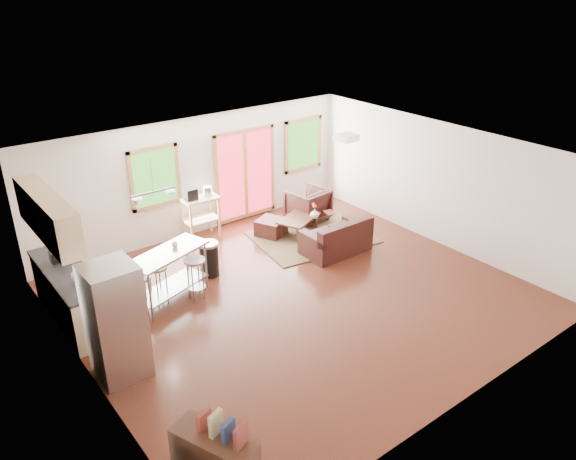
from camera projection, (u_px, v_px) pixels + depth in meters
floor at (298, 296)px, 10.15m from camera, size 7.50×7.00×0.02m
ceiling at (299, 157)px, 9.04m from camera, size 7.50×7.00×0.02m
back_wall at (197, 176)px, 12.11m from camera, size 7.50×0.02×2.60m
left_wall at (80, 303)px, 7.51m from camera, size 0.02×7.00×2.60m
right_wall at (440, 184)px, 11.67m from camera, size 0.02×7.00×2.60m
front_wall at (472, 324)px, 7.07m from camera, size 7.50×0.02×2.60m
window_left at (155, 177)px, 11.44m from camera, size 1.10×0.05×1.30m
french_doors at (245, 174)px, 12.82m from camera, size 1.60×0.05×2.10m
window_right at (303, 144)px, 13.59m from camera, size 1.10×0.05×1.30m
rug at (312, 237)px, 12.32m from camera, size 2.72×2.25×0.02m
loveseat at (337, 240)px, 11.56m from camera, size 1.39×0.79×0.74m
coffee_table at (299, 220)px, 12.37m from camera, size 1.15×0.94×0.40m
armchair at (308, 203)px, 13.01m from camera, size 0.92×0.87×0.85m
ottoman at (271, 227)px, 12.36m from camera, size 0.74×0.74×0.37m
vase at (315, 213)px, 12.27m from camera, size 0.20×0.21×0.34m
book at (326, 208)px, 12.45m from camera, size 0.21×0.07×0.28m
cabinets at (64, 272)px, 9.04m from camera, size 0.64×2.24×2.30m
refrigerator at (116, 321)px, 7.86m from camera, size 0.73×0.69×1.76m
island at (169, 267)px, 9.76m from camera, size 1.61×1.03×0.95m
cup at (175, 244)px, 9.78m from camera, size 0.13×0.12×0.11m
bar_stool_a at (141, 287)px, 9.26m from camera, size 0.40×0.40×0.80m
bar_stool_b at (158, 276)px, 9.65m from camera, size 0.41×0.41×0.75m
bar_stool_c at (195, 270)px, 9.82m from camera, size 0.40×0.40×0.78m
trash_can at (209, 259)px, 10.69m from camera, size 0.37×0.37×0.68m
kitchen_cart at (199, 204)px, 11.97m from camera, size 0.80×0.52×1.20m
ceiling_flush at (346, 137)px, 10.39m from camera, size 0.35×0.35×0.12m
pendant_light at (154, 197)px, 9.37m from camera, size 0.80×0.18×0.79m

